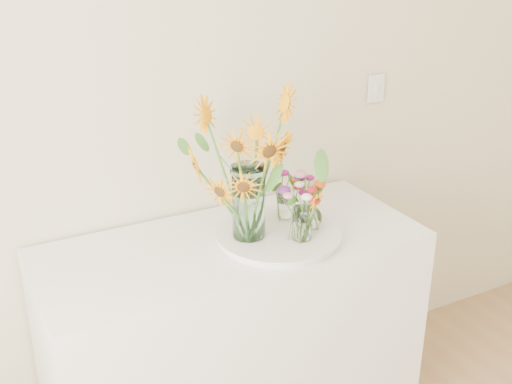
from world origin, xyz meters
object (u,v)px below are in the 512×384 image
(counter, at_px, (234,344))
(small_vase_c, at_px, (285,205))
(small_vase_a, at_px, (302,224))
(mason_jar, at_px, (249,202))
(small_vase_b, at_px, (310,211))
(tray, at_px, (278,237))

(counter, distance_m, small_vase_c, 0.58)
(small_vase_a, distance_m, small_vase_c, 0.19)
(mason_jar, bearing_deg, small_vase_b, -8.40)
(counter, bearing_deg, mason_jar, -43.86)
(small_vase_a, bearing_deg, counter, 143.50)
(tray, xyz_separation_m, mason_jar, (-0.11, 0.03, 0.15))
(small_vase_a, relative_size, small_vase_c, 1.16)
(small_vase_b, distance_m, small_vase_c, 0.12)
(mason_jar, height_order, small_vase_a, mason_jar)
(counter, height_order, small_vase_b, small_vase_b)
(tray, bearing_deg, small_vase_b, -3.80)
(small_vase_c, bearing_deg, counter, -172.04)
(counter, xyz_separation_m, small_vase_a, (0.20, -0.15, 0.54))
(small_vase_b, bearing_deg, small_vase_c, 108.50)
(counter, distance_m, mason_jar, 0.61)
(tray, relative_size, small_vase_a, 3.51)
(tray, distance_m, small_vase_a, 0.12)
(small_vase_c, bearing_deg, mason_jar, -158.39)
(tray, height_order, mason_jar, mason_jar)
(small_vase_c, bearing_deg, small_vase_a, -102.11)
(mason_jar, distance_m, small_vase_c, 0.23)
(mason_jar, bearing_deg, tray, -13.69)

